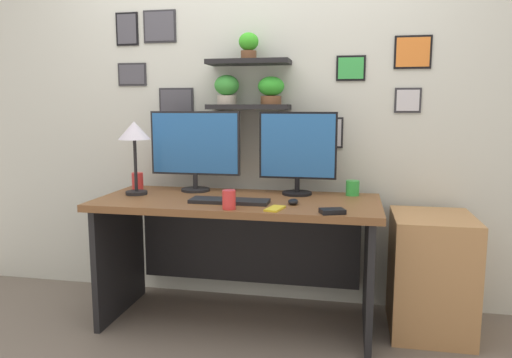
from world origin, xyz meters
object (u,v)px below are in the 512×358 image
(desk_lamp, at_px, (134,136))
(water_cup, at_px, (138,181))
(desk, at_px, (240,232))
(drawer_cabinet, at_px, (431,274))
(monitor_right, at_px, (298,150))
(coffee_mug, at_px, (353,188))
(monitor_left, at_px, (195,147))
(keyboard, at_px, (229,201))
(scissors_tray, at_px, (332,211))
(computer_mouse, at_px, (293,202))
(cell_phone, at_px, (275,209))
(pen_cup, at_px, (229,200))

(desk_lamp, bearing_deg, water_cup, 112.31)
(desk, bearing_deg, drawer_cabinet, 2.73)
(water_cup, height_order, drawer_cabinet, water_cup)
(monitor_right, xyz_separation_m, coffee_mug, (0.33, 0.03, -0.22))
(desk, distance_m, monitor_left, 0.61)
(keyboard, distance_m, water_cup, 0.75)
(monitor_left, bearing_deg, scissors_tray, -29.58)
(monitor_right, relative_size, computer_mouse, 5.53)
(monitor_left, height_order, computer_mouse, monitor_left)
(cell_phone, bearing_deg, monitor_left, 154.77)
(desk, xyz_separation_m, coffee_mug, (0.65, 0.19, 0.26))
(keyboard, distance_m, computer_mouse, 0.35)
(coffee_mug, height_order, pen_cup, pen_cup)
(monitor_left, bearing_deg, desk, -26.79)
(monitor_right, bearing_deg, monitor_left, 179.99)
(desk, bearing_deg, water_cup, 169.51)
(keyboard, distance_m, pen_cup, 0.17)
(drawer_cabinet, bearing_deg, water_cup, 177.54)
(monitor_left, distance_m, coffee_mug, 1.00)
(pen_cup, distance_m, scissors_tray, 0.53)
(computer_mouse, xyz_separation_m, drawer_cabinet, (0.77, 0.20, -0.43))
(desk, distance_m, drawer_cabinet, 1.12)
(desk_lamp, height_order, cell_phone, desk_lamp)
(keyboard, xyz_separation_m, cell_phone, (0.28, -0.13, -0.01))
(cell_phone, distance_m, scissors_tray, 0.30)
(coffee_mug, distance_m, scissors_tray, 0.54)
(desk_lamp, distance_m, pen_cup, 0.79)
(desk_lamp, distance_m, cell_phone, 1.00)
(computer_mouse, relative_size, cell_phone, 0.64)
(desk_lamp, bearing_deg, coffee_mug, 9.77)
(computer_mouse, xyz_separation_m, coffee_mug, (0.32, 0.34, 0.03))
(monitor_left, height_order, scissors_tray, monitor_left)
(keyboard, distance_m, coffee_mug, 0.76)
(monitor_right, bearing_deg, desk_lamp, -168.67)
(cell_phone, xyz_separation_m, pen_cup, (-0.24, -0.04, 0.05))
(monitor_left, relative_size, coffee_mug, 6.38)
(monitor_left, bearing_deg, pen_cup, -55.16)
(drawer_cabinet, bearing_deg, coffee_mug, 162.68)
(monitor_left, height_order, keyboard, monitor_left)
(cell_phone, xyz_separation_m, drawer_cabinet, (0.84, 0.35, -0.42))
(monitor_right, height_order, water_cup, monitor_right)
(desk, distance_m, scissors_tray, 0.68)
(keyboard, bearing_deg, computer_mouse, 4.06)
(desk_lamp, bearing_deg, computer_mouse, -6.80)
(pen_cup, bearing_deg, coffee_mug, 39.79)
(cell_phone, bearing_deg, monitor_right, 95.15)
(computer_mouse, xyz_separation_m, pen_cup, (-0.31, -0.19, 0.04))
(keyboard, xyz_separation_m, scissors_tray, (0.57, -0.16, 0.00))
(desk, distance_m, water_cup, 0.76)
(computer_mouse, distance_m, cell_phone, 0.17)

